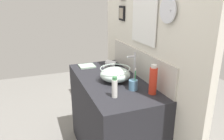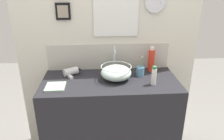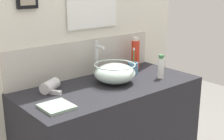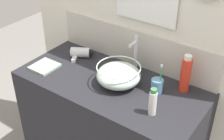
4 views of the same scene
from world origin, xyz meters
The scene contains 9 objects.
vanity_counter centered at (0.00, 0.00, 0.45)m, with size 1.24×0.58×0.90m, color #232328.
back_panel centered at (0.00, 0.32, 1.16)m, with size 1.81×0.10×2.32m.
glass_bowl_sink centered at (0.06, 0.02, 0.97)m, with size 0.28×0.28×0.13m.
faucet centered at (0.06, 0.21, 1.05)m, with size 0.02×0.09×0.26m.
hair_drier centered at (-0.36, 0.15, 0.94)m, with size 0.19×0.19×0.07m.
toothbrush_cup centered at (0.29, 0.09, 0.95)m, with size 0.08×0.08×0.19m.
lotion_bottle centered at (0.37, -0.11, 0.98)m, with size 0.04×0.04×0.17m.
soap_dispenser centered at (0.42, 0.20, 1.02)m, with size 0.06×0.06×0.25m.
hand_towel centered at (-0.47, -0.12, 0.91)m, with size 0.16×0.17×0.02m, color #99B29E.
Camera 2 is at (-0.11, -1.81, 1.75)m, focal length 35.00 mm.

